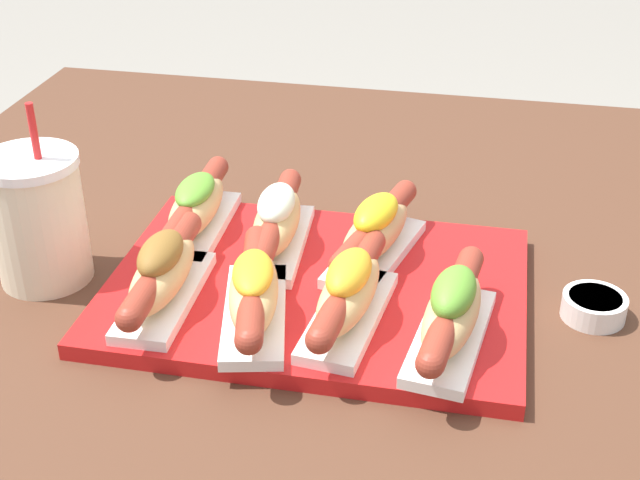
{
  "coord_description": "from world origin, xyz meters",
  "views": [
    {
      "loc": [
        0.18,
        -0.88,
        1.24
      ],
      "look_at": [
        0.01,
        -0.08,
        0.77
      ],
      "focal_mm": 50.0,
      "sensor_mm": 36.0,
      "label": 1
    }
  ],
  "objects_px": {
    "serving_tray": "(316,289)",
    "hot_dog_3": "(452,312)",
    "hot_dog_2": "(349,292)",
    "hot_dog_4": "(196,207)",
    "hot_dog_6": "(375,231)",
    "hot_dog_5": "(277,221)",
    "hot_dog_0": "(163,273)",
    "hot_dog_1": "(254,292)",
    "drink_cup": "(38,219)",
    "sauce_bowl": "(594,306)"
  },
  "relations": [
    {
      "from": "hot_dog_3",
      "to": "hot_dog_5",
      "type": "relative_size",
      "value": 0.99
    },
    {
      "from": "hot_dog_1",
      "to": "hot_dog_3",
      "type": "xyz_separation_m",
      "value": [
        0.19,
        0.0,
        0.0
      ]
    },
    {
      "from": "hot_dog_4",
      "to": "sauce_bowl",
      "type": "height_order",
      "value": "hot_dog_4"
    },
    {
      "from": "hot_dog_4",
      "to": "serving_tray",
      "type": "bearing_deg",
      "value": -26.45
    },
    {
      "from": "hot_dog_6",
      "to": "hot_dog_3",
      "type": "bearing_deg",
      "value": -56.26
    },
    {
      "from": "hot_dog_0",
      "to": "drink_cup",
      "type": "xyz_separation_m",
      "value": [
        -0.15,
        0.05,
        0.02
      ]
    },
    {
      "from": "hot_dog_0",
      "to": "hot_dog_6",
      "type": "relative_size",
      "value": 1.03
    },
    {
      "from": "hot_dog_3",
      "to": "hot_dog_4",
      "type": "height_order",
      "value": "hot_dog_3"
    },
    {
      "from": "hot_dog_5",
      "to": "hot_dog_6",
      "type": "bearing_deg",
      "value": 0.11
    },
    {
      "from": "hot_dog_4",
      "to": "drink_cup",
      "type": "bearing_deg",
      "value": -145.01
    },
    {
      "from": "hot_dog_0",
      "to": "hot_dog_2",
      "type": "height_order",
      "value": "same"
    },
    {
      "from": "hot_dog_2",
      "to": "hot_dog_4",
      "type": "bearing_deg",
      "value": 144.93
    },
    {
      "from": "sauce_bowl",
      "to": "drink_cup",
      "type": "height_order",
      "value": "drink_cup"
    },
    {
      "from": "hot_dog_0",
      "to": "sauce_bowl",
      "type": "relative_size",
      "value": 3.18
    },
    {
      "from": "hot_dog_5",
      "to": "hot_dog_6",
      "type": "xyz_separation_m",
      "value": [
        0.11,
        0.0,
        -0.0
      ]
    },
    {
      "from": "hot_dog_2",
      "to": "hot_dog_6",
      "type": "distance_m",
      "value": 0.13
    },
    {
      "from": "serving_tray",
      "to": "hot_dog_0",
      "type": "distance_m",
      "value": 0.16
    },
    {
      "from": "serving_tray",
      "to": "sauce_bowl",
      "type": "relative_size",
      "value": 6.68
    },
    {
      "from": "hot_dog_2",
      "to": "hot_dog_5",
      "type": "distance_m",
      "value": 0.16
    },
    {
      "from": "hot_dog_3",
      "to": "hot_dog_5",
      "type": "height_order",
      "value": "hot_dog_3"
    },
    {
      "from": "hot_dog_0",
      "to": "hot_dog_2",
      "type": "bearing_deg",
      "value": 0.8
    },
    {
      "from": "hot_dog_1",
      "to": "hot_dog_5",
      "type": "distance_m",
      "value": 0.14
    },
    {
      "from": "hot_dog_0",
      "to": "hot_dog_4",
      "type": "relative_size",
      "value": 1.0
    },
    {
      "from": "hot_dog_1",
      "to": "drink_cup",
      "type": "distance_m",
      "value": 0.26
    },
    {
      "from": "hot_dog_3",
      "to": "hot_dog_6",
      "type": "xyz_separation_m",
      "value": [
        -0.09,
        0.14,
        -0.0
      ]
    },
    {
      "from": "hot_dog_2",
      "to": "hot_dog_6",
      "type": "relative_size",
      "value": 1.02
    },
    {
      "from": "hot_dog_1",
      "to": "hot_dog_3",
      "type": "bearing_deg",
      "value": 0.23
    },
    {
      "from": "drink_cup",
      "to": "hot_dog_1",
      "type": "bearing_deg",
      "value": -12.91
    },
    {
      "from": "sauce_bowl",
      "to": "serving_tray",
      "type": "bearing_deg",
      "value": -176.07
    },
    {
      "from": "serving_tray",
      "to": "hot_dog_1",
      "type": "distance_m",
      "value": 0.1
    },
    {
      "from": "hot_dog_3",
      "to": "hot_dog_4",
      "type": "relative_size",
      "value": 0.99
    },
    {
      "from": "hot_dog_2",
      "to": "hot_dog_5",
      "type": "xyz_separation_m",
      "value": [
        -0.1,
        0.13,
        -0.0
      ]
    },
    {
      "from": "sauce_bowl",
      "to": "hot_dog_5",
      "type": "bearing_deg",
      "value": 173.19
    },
    {
      "from": "hot_dog_5",
      "to": "sauce_bowl",
      "type": "bearing_deg",
      "value": -6.81
    },
    {
      "from": "serving_tray",
      "to": "hot_dog_3",
      "type": "relative_size",
      "value": 2.12
    },
    {
      "from": "hot_dog_6",
      "to": "drink_cup",
      "type": "xyz_separation_m",
      "value": [
        -0.35,
        -0.08,
        0.02
      ]
    },
    {
      "from": "drink_cup",
      "to": "hot_dog_5",
      "type": "bearing_deg",
      "value": 18.84
    },
    {
      "from": "hot_dog_5",
      "to": "hot_dog_0",
      "type": "bearing_deg",
      "value": -124.16
    },
    {
      "from": "hot_dog_2",
      "to": "hot_dog_5",
      "type": "height_order",
      "value": "same"
    },
    {
      "from": "serving_tray",
      "to": "hot_dog_0",
      "type": "bearing_deg",
      "value": -155.12
    },
    {
      "from": "serving_tray",
      "to": "sauce_bowl",
      "type": "xyz_separation_m",
      "value": [
        0.29,
        0.02,
        0.01
      ]
    },
    {
      "from": "serving_tray",
      "to": "hot_dog_2",
      "type": "distance_m",
      "value": 0.09
    },
    {
      "from": "drink_cup",
      "to": "sauce_bowl",
      "type": "bearing_deg",
      "value": 4.03
    },
    {
      "from": "hot_dog_1",
      "to": "sauce_bowl",
      "type": "bearing_deg",
      "value": 16.63
    },
    {
      "from": "hot_dog_3",
      "to": "hot_dog_1",
      "type": "bearing_deg",
      "value": -179.77
    },
    {
      "from": "hot_dog_4",
      "to": "hot_dog_6",
      "type": "height_order",
      "value": "hot_dog_6"
    },
    {
      "from": "hot_dog_3",
      "to": "hot_dog_0",
      "type": "bearing_deg",
      "value": 177.62
    },
    {
      "from": "hot_dog_6",
      "to": "hot_dog_5",
      "type": "bearing_deg",
      "value": -179.89
    },
    {
      "from": "hot_dog_3",
      "to": "hot_dog_5",
      "type": "xyz_separation_m",
      "value": [
        -0.2,
        0.14,
        -0.0
      ]
    },
    {
      "from": "hot_dog_0",
      "to": "sauce_bowl",
      "type": "height_order",
      "value": "hot_dog_0"
    }
  ]
}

